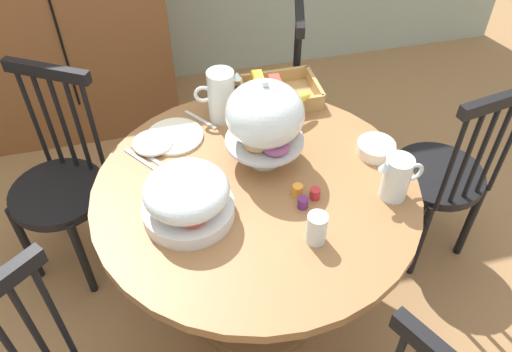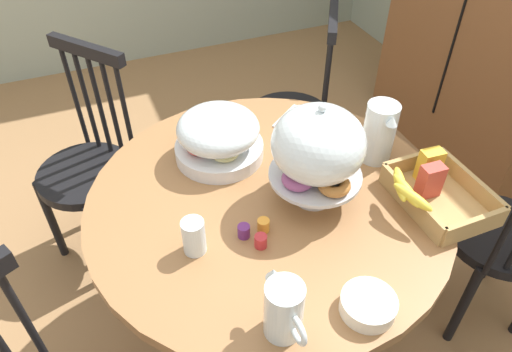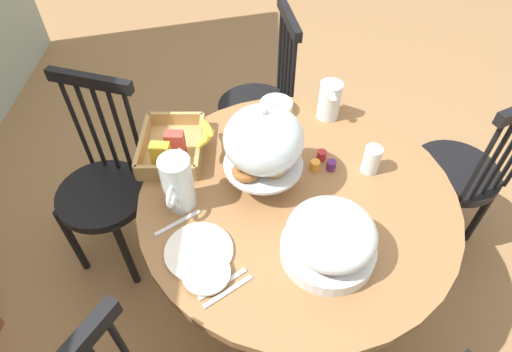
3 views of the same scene
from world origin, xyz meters
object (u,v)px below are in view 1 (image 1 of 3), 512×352
windsor_chair_facing_door (267,105)px  fruit_platter_covered (187,197)px  drinking_glass (317,228)px  windsor_chair_far_side (61,189)px  china_plate_small (153,143)px  orange_juice_pitcher (396,179)px  windsor_chair_by_cabinet (441,178)px  cereal_basket (278,94)px  cereal_bowl (376,148)px  dining_table (256,229)px  china_plate_large (175,136)px  milk_pitcher (221,98)px  pastry_stand_with_dome (265,117)px

windsor_chair_facing_door → fruit_platter_covered: (-0.51, -0.90, 0.37)m
fruit_platter_covered → drinking_glass: (0.37, -0.20, -0.03)m
windsor_chair_far_side → china_plate_small: 0.54m
orange_juice_pitcher → drinking_glass: size_ratio=1.59×
windsor_chair_by_cabinet → windsor_chair_facing_door: size_ratio=1.00×
cereal_basket → cereal_bowl: cereal_basket is taller
windsor_chair_far_side → drinking_glass: bearing=-40.6°
dining_table → cereal_bowl: 0.54m
windsor_chair_by_cabinet → orange_juice_pitcher: size_ratio=5.57×
orange_juice_pitcher → cereal_bowl: (0.03, 0.22, -0.05)m
windsor_chair_far_side → china_plate_small: bearing=-21.4°
windsor_chair_by_cabinet → cereal_bowl: windsor_chair_by_cabinet is taller
dining_table → windsor_chair_by_cabinet: 0.87m
fruit_platter_covered → windsor_chair_by_cabinet: bearing=10.7°
fruit_platter_covered → china_plate_small: bearing=101.8°
fruit_platter_covered → cereal_bowl: fruit_platter_covered is taller
cereal_bowl → china_plate_large: bearing=159.4°
windsor_chair_facing_door → milk_pitcher: (-0.30, -0.42, 0.38)m
china_plate_large → china_plate_small: (-0.08, -0.03, 0.01)m
windsor_chair_far_side → milk_pitcher: (0.70, -0.05, 0.38)m
windsor_chair_far_side → orange_juice_pitcher: windsor_chair_far_side is taller
cereal_bowl → windsor_chair_by_cabinet: bearing=9.9°
windsor_chair_facing_door → cereal_basket: size_ratio=3.09×
windsor_chair_far_side → windsor_chair_facing_door: bearing=20.1°
dining_table → milk_pitcher: size_ratio=5.40×
dining_table → fruit_platter_covered: 0.40m
windsor_chair_far_side → cereal_bowl: 1.31m
windsor_chair_facing_door → china_plate_large: windsor_chair_facing_door is taller
milk_pitcher → cereal_bowl: bearing=-34.3°
cereal_bowl → cereal_basket: bearing=123.7°
windsor_chair_far_side → cereal_basket: size_ratio=3.09×
orange_juice_pitcher → drinking_glass: 0.34m
windsor_chair_by_cabinet → china_plate_large: size_ratio=4.43×
windsor_chair_by_cabinet → windsor_chair_facing_door: same height
dining_table → china_plate_small: china_plate_small is taller
windsor_chair_far_side → drinking_glass: size_ratio=8.86×
windsor_chair_far_side → cereal_basket: windsor_chair_far_side is taller
milk_pitcher → cereal_basket: size_ratio=0.67×
cereal_basket → drinking_glass: 0.74m
fruit_platter_covered → china_plate_small: (-0.08, 0.38, -0.07)m
dining_table → windsor_chair_by_cabinet: (0.86, 0.13, -0.06)m
windsor_chair_by_cabinet → windsor_chair_far_side: same height
windsor_chair_far_side → china_plate_large: 0.59m
dining_table → windsor_chair_facing_door: windsor_chair_facing_door is taller
windsor_chair_by_cabinet → windsor_chair_far_side: (-1.60, 0.33, 0.00)m
milk_pitcher → drinking_glass: (0.16, -0.69, -0.04)m
windsor_chair_by_cabinet → milk_pitcher: windsor_chair_by_cabinet is taller
milk_pitcher → china_plate_small: milk_pitcher is taller
windsor_chair_facing_door → windsor_chair_far_side: same height
pastry_stand_with_dome → milk_pitcher: size_ratio=1.63×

